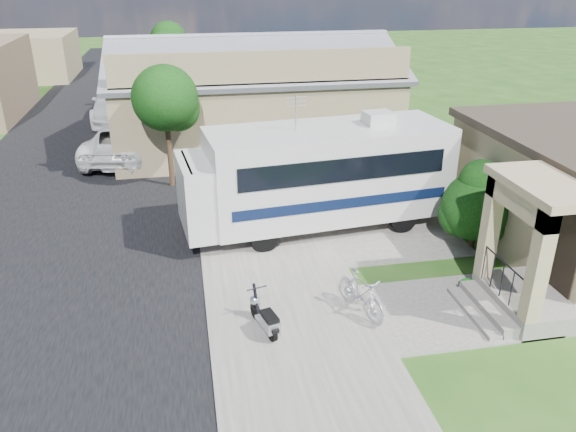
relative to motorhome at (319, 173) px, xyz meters
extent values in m
plane|color=#1D4612|center=(-0.82, -4.34, -1.84)|extent=(120.00, 120.00, 0.00)
cube|color=black|center=(-8.32, 5.66, -1.83)|extent=(9.00, 80.00, 0.02)
cube|color=#605D56|center=(-1.82, 5.66, -1.81)|extent=(4.00, 80.00, 0.06)
cube|color=#605D56|center=(0.68, 0.16, -1.81)|extent=(7.00, 6.00, 0.05)
cube|color=#605D56|center=(2.18, -5.34, -1.81)|extent=(4.00, 3.00, 0.05)
cube|color=black|center=(4.66, -1.64, -0.14)|extent=(0.04, 1.10, 1.20)
cube|color=black|center=(4.66, -5.64, -0.29)|extent=(0.04, 0.95, 2.10)
cube|color=#605D56|center=(3.88, -5.64, -1.59)|extent=(1.60, 2.40, 0.50)
cube|color=#605D56|center=(2.88, -5.64, -1.68)|extent=(0.40, 2.16, 0.32)
cube|color=#605D56|center=(2.53, -5.64, -1.76)|extent=(0.35, 2.16, 0.16)
cube|color=#957E5E|center=(3.26, -4.61, 0.01)|extent=(0.35, 0.35, 2.70)
cube|color=#957E5E|center=(3.26, -6.66, 0.01)|extent=(0.35, 0.35, 2.70)
cube|color=#957E5E|center=(3.26, -5.64, 1.11)|extent=(0.35, 2.40, 0.50)
cube|color=#957E5E|center=(4.08, -5.64, 1.46)|extent=(2.10, 2.70, 0.20)
cylinder|color=black|center=(3.13, -5.64, -0.44)|extent=(0.04, 1.70, 0.04)
cube|color=#7F6E4F|center=(-0.82, 9.66, -0.04)|extent=(12.00, 8.00, 3.60)
cube|color=#585B64|center=(-0.82, 7.66, 2.31)|extent=(12.50, 4.40, 1.78)
cube|color=#585B64|center=(-0.82, 11.66, 2.31)|extent=(12.50, 4.40, 1.78)
cube|color=#585B64|center=(-0.82, 9.66, 3.01)|extent=(12.50, 0.50, 0.22)
cube|color=#7F6E4F|center=(-0.82, 5.76, 2.31)|extent=(11.76, 0.20, 1.30)
cube|color=#7F6E4F|center=(-15.82, 29.66, -0.24)|extent=(8.00, 7.00, 3.20)
cylinder|color=black|center=(-4.62, 4.66, -0.26)|extent=(0.20, 0.20, 3.15)
sphere|color=black|center=(-4.62, 4.66, 1.54)|extent=(2.40, 2.40, 2.40)
sphere|color=black|center=(-4.22, 4.86, 1.09)|extent=(1.68, 1.68, 1.68)
cylinder|color=black|center=(-4.62, 14.66, -0.19)|extent=(0.20, 0.20, 3.29)
sphere|color=black|center=(-4.62, 14.66, 1.69)|extent=(2.40, 2.40, 2.40)
sphere|color=black|center=(-4.22, 14.86, 1.22)|extent=(1.68, 1.68, 1.68)
cylinder|color=black|center=(-4.62, 23.66, -0.33)|extent=(0.20, 0.20, 3.01)
sphere|color=black|center=(-4.62, 23.66, 1.39)|extent=(2.40, 2.40, 2.40)
sphere|color=black|center=(-4.22, 23.86, 0.96)|extent=(1.68, 1.68, 1.68)
cube|color=#B8B8B4|center=(0.32, 0.03, 0.04)|extent=(7.73, 3.47, 2.78)
cube|color=#B8B8B4|center=(-3.83, -0.42, -0.29)|extent=(1.13, 2.62, 2.14)
cube|color=black|center=(-4.02, -0.44, 0.30)|extent=(0.31, 2.27, 0.96)
cube|color=black|center=(0.46, -1.31, 0.54)|extent=(6.33, 0.72, 0.69)
cube|color=black|center=(0.17, 1.38, 0.54)|extent=(6.33, 0.72, 0.69)
cube|color=black|center=(0.46, -1.31, -0.52)|extent=(6.70, 0.75, 0.32)
cube|color=black|center=(0.17, 1.38, -0.52)|extent=(6.70, 0.75, 0.32)
cube|color=#B8B8B4|center=(1.91, 0.21, 1.62)|extent=(0.93, 0.84, 0.37)
cylinder|color=#AFB0B7|center=(-0.75, -0.08, 1.96)|extent=(0.04, 0.04, 1.07)
cylinder|color=black|center=(-1.94, -1.39, -1.35)|extent=(0.88, 0.39, 0.86)
cylinder|color=black|center=(-2.19, 0.94, -1.35)|extent=(0.88, 0.39, 0.86)
cylinder|color=black|center=(2.53, -0.91, -1.35)|extent=(0.88, 0.39, 0.86)
cylinder|color=black|center=(2.27, 1.43, -1.35)|extent=(0.88, 0.39, 0.86)
cylinder|color=black|center=(4.22, -2.25, -1.43)|extent=(0.16, 0.16, 0.81)
sphere|color=black|center=(4.22, -2.25, -0.51)|extent=(2.03, 2.03, 2.03)
sphere|color=black|center=(4.63, -1.94, -0.11)|extent=(1.63, 1.63, 1.63)
sphere|color=black|center=(3.92, -2.05, -0.82)|extent=(1.42, 1.42, 1.42)
sphere|color=black|center=(4.43, -2.55, -0.92)|extent=(1.22, 1.22, 1.22)
sphere|color=black|center=(4.22, -2.25, 0.30)|extent=(1.22, 1.22, 1.22)
cylinder|color=black|center=(-2.42, -5.76, -1.58)|extent=(0.20, 0.41, 0.39)
cylinder|color=black|center=(-2.67, -4.81, -1.58)|extent=(0.20, 0.41, 0.39)
cube|color=#AFB0B7|center=(-2.53, -5.33, -1.53)|extent=(0.38, 0.54, 0.07)
cube|color=#AFB0B7|center=(-2.44, -5.67, -1.40)|extent=(0.42, 0.55, 0.27)
cube|color=black|center=(-2.45, -5.63, -1.22)|extent=(0.40, 0.59, 0.11)
cube|color=black|center=(-2.38, -5.89, -1.42)|extent=(0.20, 0.21, 0.09)
cylinder|color=black|center=(-2.65, -4.87, -1.22)|extent=(0.15, 0.31, 0.74)
sphere|color=#AFB0B7|center=(-2.67, -4.81, -1.29)|extent=(0.25, 0.25, 0.25)
sphere|color=black|center=(-2.69, -4.74, -1.29)|extent=(0.11, 0.11, 0.11)
cylinder|color=black|center=(-2.64, -4.94, -0.88)|extent=(0.48, 0.16, 0.03)
cube|color=black|center=(-2.67, -4.81, -1.47)|extent=(0.18, 0.27, 0.05)
imported|color=#AFB0B7|center=(-0.15, -5.08, -1.30)|extent=(1.05, 1.85, 1.07)
imported|color=white|center=(-6.54, 8.56, -1.01)|extent=(3.76, 6.33, 1.65)
imported|color=white|center=(-7.43, 15.68, -0.91)|extent=(2.69, 6.44, 1.86)
cylinder|color=#156D18|center=(2.99, -4.51, -1.74)|extent=(0.44, 0.44, 0.20)
camera|label=1|loc=(-3.99, -16.01, 5.94)|focal=35.00mm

